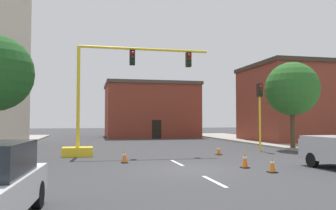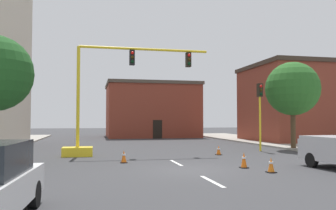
# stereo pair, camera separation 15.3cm
# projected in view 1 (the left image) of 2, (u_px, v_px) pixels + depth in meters

# --- Properties ---
(ground_plane) EXTENTS (160.00, 160.00, 0.00)m
(ground_plane) POSITION_uv_depth(u_px,v_px,m) (191.00, 170.00, 15.39)
(ground_plane) COLOR #38383A
(sidewalk_right) EXTENTS (6.00, 56.00, 0.14)m
(sidewalk_right) POSITION_uv_depth(u_px,v_px,m) (325.00, 148.00, 25.99)
(sidewalk_right) COLOR #9E998E
(sidewalk_right) RESTS_ON ground_plane
(lane_stripe_seg_2) EXTENTS (0.16, 2.40, 0.01)m
(lane_stripe_seg_2) POSITION_uv_depth(u_px,v_px,m) (214.00, 181.00, 12.47)
(lane_stripe_seg_2) COLOR silver
(lane_stripe_seg_2) RESTS_ON ground_plane
(lane_stripe_seg_3) EXTENTS (0.16, 2.40, 0.01)m
(lane_stripe_seg_3) POSITION_uv_depth(u_px,v_px,m) (177.00, 163.00, 17.83)
(lane_stripe_seg_3) COLOR silver
(lane_stripe_seg_3) RESTS_ON ground_plane
(building_brick_center) EXTENTS (11.71, 9.83, 6.99)m
(building_brick_center) POSITION_uv_depth(u_px,v_px,m) (150.00, 110.00, 45.91)
(building_brick_center) COLOR brown
(building_brick_center) RESTS_ON ground_plane
(building_row_right) EXTENTS (13.33, 9.30, 7.84)m
(building_row_right) POSITION_uv_depth(u_px,v_px,m) (312.00, 103.00, 35.93)
(building_row_right) COLOR brown
(building_row_right) RESTS_ON ground_plane
(traffic_signal_gantry) EXTENTS (9.16, 1.20, 6.83)m
(traffic_signal_gantry) POSITION_uv_depth(u_px,v_px,m) (98.00, 119.00, 21.40)
(traffic_signal_gantry) COLOR yellow
(traffic_signal_gantry) RESTS_ON ground_plane
(traffic_light_pole_right) EXTENTS (0.32, 0.47, 4.80)m
(traffic_light_pole_right) POSITION_uv_depth(u_px,v_px,m) (260.00, 101.00, 24.63)
(traffic_light_pole_right) COLOR yellow
(traffic_light_pole_right) RESTS_ON ground_plane
(tree_right_mid) EXTENTS (3.97, 3.97, 6.51)m
(tree_right_mid) POSITION_uv_depth(u_px,v_px,m) (292.00, 89.00, 25.75)
(tree_right_mid) COLOR #4C3823
(tree_right_mid) RESTS_ON ground_plane
(traffic_cone_roadside_a) EXTENTS (0.36, 0.36, 0.73)m
(traffic_cone_roadside_a) POSITION_uv_depth(u_px,v_px,m) (245.00, 160.00, 15.96)
(traffic_cone_roadside_a) COLOR black
(traffic_cone_roadside_a) RESTS_ON ground_plane
(traffic_cone_roadside_b) EXTENTS (0.36, 0.36, 0.66)m
(traffic_cone_roadside_b) POSITION_uv_depth(u_px,v_px,m) (125.00, 157.00, 17.81)
(traffic_cone_roadside_b) COLOR black
(traffic_cone_roadside_b) RESTS_ON ground_plane
(traffic_cone_roadside_c) EXTENTS (0.36, 0.36, 0.64)m
(traffic_cone_roadside_c) POSITION_uv_depth(u_px,v_px,m) (272.00, 165.00, 14.56)
(traffic_cone_roadside_c) COLOR black
(traffic_cone_roadside_c) RESTS_ON ground_plane
(traffic_cone_roadside_d) EXTENTS (0.36, 0.36, 0.60)m
(traffic_cone_roadside_d) POSITION_uv_depth(u_px,v_px,m) (219.00, 150.00, 21.87)
(traffic_cone_roadside_d) COLOR black
(traffic_cone_roadside_d) RESTS_ON ground_plane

